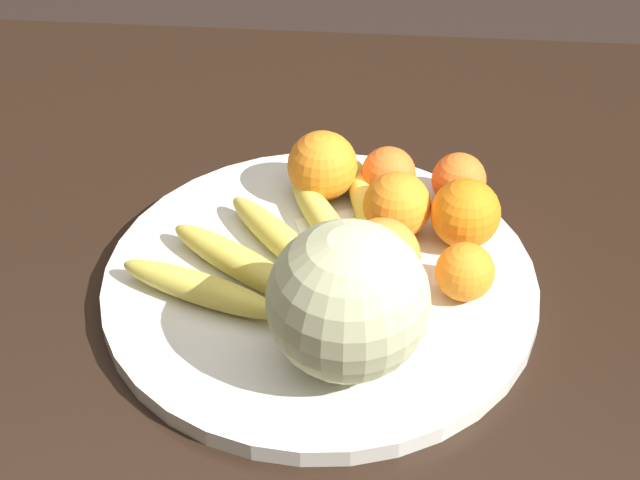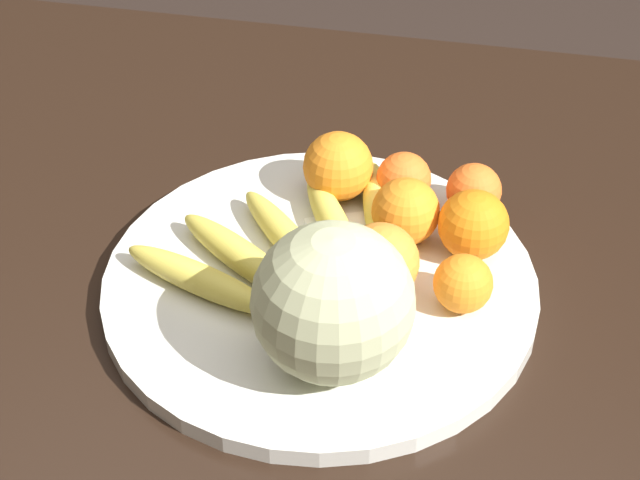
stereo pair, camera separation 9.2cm
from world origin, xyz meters
The scene contains 12 objects.
kitchen_table centered at (0.00, 0.00, 0.63)m, with size 1.46×1.00×0.72m.
fruit_bowl centered at (-0.03, 0.01, 0.73)m, with size 0.42×0.42×0.02m.
melon centered at (-0.06, 0.12, 0.81)m, with size 0.14×0.14×0.14m.
banana_bunch centered at (0.01, -0.01, 0.75)m, with size 0.27×0.26×0.03m.
orange_front_left centered at (-0.10, -0.06, 0.77)m, with size 0.07×0.07×0.07m.
orange_front_right centered at (-0.16, -0.12, 0.77)m, with size 0.06×0.06×0.06m.
orange_mid_center centered at (-0.16, 0.02, 0.76)m, with size 0.06×0.06×0.06m.
orange_back_left centered at (-0.02, -0.12, 0.77)m, with size 0.07×0.07×0.07m.
orange_back_right centered at (-0.08, 0.02, 0.77)m, with size 0.07×0.07×0.07m.
orange_top_small centered at (-0.17, -0.05, 0.77)m, with size 0.07×0.07×0.07m.
orange_side_extra centered at (-0.09, -0.12, 0.77)m, with size 0.06×0.06×0.06m.
produce_tag centered at (-0.04, -0.07, 0.74)m, with size 0.09×0.06×0.00m.
Camera 2 is at (-0.18, 0.77, 1.44)m, focal length 60.00 mm.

